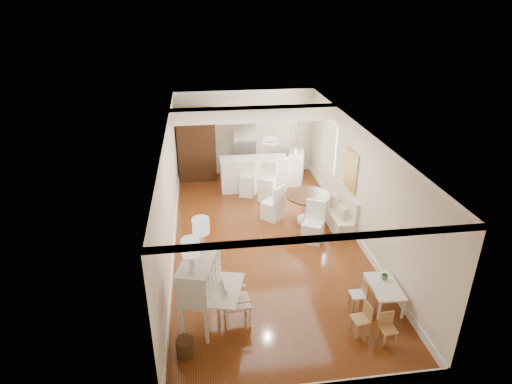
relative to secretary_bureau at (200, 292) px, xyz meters
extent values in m
plane|color=brown|center=(1.63, 2.71, -0.69)|extent=(9.00, 9.00, 0.00)
cube|color=white|center=(1.63, 2.71, 2.11)|extent=(4.50, 9.00, 0.04)
cube|color=beige|center=(1.63, 7.21, 0.71)|extent=(4.50, 0.04, 2.80)
cube|color=beige|center=(1.63, -1.79, 0.71)|extent=(4.50, 0.04, 2.80)
cube|color=beige|center=(-0.62, 2.71, 0.71)|extent=(0.04, 9.00, 2.80)
cube|color=beige|center=(3.88, 2.71, 0.71)|extent=(0.04, 9.00, 2.80)
cube|color=white|center=(1.63, 4.91, 1.93)|extent=(4.50, 0.45, 0.36)
cube|color=tan|center=(3.84, 3.21, 0.86)|extent=(0.04, 0.84, 1.04)
cube|color=white|center=(3.86, 5.11, 0.86)|extent=(0.04, 1.10, 1.40)
cylinder|color=#381E11|center=(0.43, 7.19, 1.16)|extent=(0.30, 0.03, 0.30)
cylinder|color=white|center=(1.63, 2.21, 2.06)|extent=(0.36, 0.36, 0.08)
cube|color=silver|center=(0.00, 0.00, 0.00)|extent=(1.33, 1.34, 1.38)
cube|color=white|center=(0.66, -0.04, -0.24)|extent=(0.56, 0.56, 0.90)
cylinder|color=#4A2C17|center=(-0.28, -0.75, -0.53)|extent=(0.35, 0.35, 0.32)
cube|color=silver|center=(3.53, 0.03, -0.46)|extent=(0.58, 0.94, 0.46)
cube|color=tan|center=(2.82, -0.63, -0.38)|extent=(0.34, 0.34, 0.62)
cube|color=#9A7746|center=(3.02, 0.04, -0.39)|extent=(0.29, 0.29, 0.61)
cube|color=tan|center=(3.22, -0.92, -0.41)|extent=(0.29, 0.29, 0.57)
cube|color=silver|center=(3.62, 3.21, -0.20)|extent=(0.52, 1.60, 0.98)
cylinder|color=#4B2918|center=(2.87, 3.52, -0.29)|extent=(1.27, 1.27, 0.79)
cube|color=white|center=(2.77, 2.57, -0.19)|extent=(0.66, 0.66, 1.00)
cube|color=white|center=(1.99, 3.83, -0.20)|extent=(0.67, 0.67, 0.98)
cube|color=white|center=(1.73, 5.81, -0.18)|extent=(2.05, 0.65, 1.03)
cube|color=white|center=(1.50, 5.38, -0.18)|extent=(0.54, 0.54, 1.03)
cube|color=white|center=(2.03, 5.02, -0.13)|extent=(0.59, 0.59, 1.12)
cube|color=#381E11|center=(0.03, 6.89, 0.46)|extent=(1.20, 0.60, 2.30)
imported|color=silver|center=(1.93, 6.86, 0.21)|extent=(0.75, 0.65, 1.80)
cube|color=white|center=(3.15, 6.21, -0.21)|extent=(0.74, 1.10, 0.97)
imported|color=#56935C|center=(3.60, 0.22, -0.18)|extent=(0.17, 0.17, 0.10)
imported|color=white|center=(3.10, 6.25, 0.36)|extent=(0.20, 0.20, 0.17)
camera|label=1|loc=(0.17, -6.28, 4.88)|focal=30.00mm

